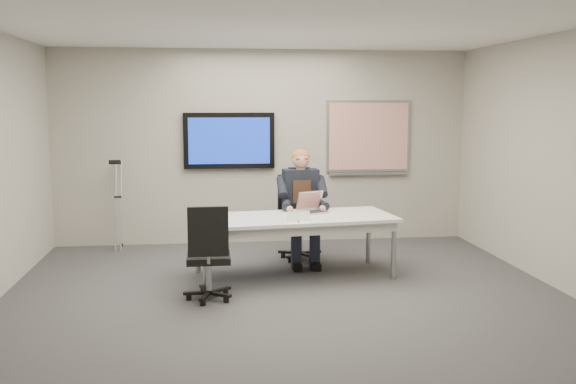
{
  "coord_description": "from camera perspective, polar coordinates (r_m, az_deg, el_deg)",
  "views": [
    {
      "loc": [
        -0.78,
        -6.29,
        2.03
      ],
      "look_at": [
        0.13,
        1.13,
        1.0
      ],
      "focal_mm": 40.0,
      "sensor_mm": 36.0,
      "label": 1
    }
  ],
  "objects": [
    {
      "name": "wall_front",
      "position": [
        3.44,
        6.3,
        -2.72
      ],
      "size": [
        6.0,
        0.02,
        2.8
      ],
      "primitive_type": "cube",
      "color": "#A9A599",
      "rests_on": "ground"
    },
    {
      "name": "ceiling",
      "position": [
        6.39,
        0.11,
        14.81
      ],
      "size": [
        6.0,
        6.0,
        0.02
      ],
      "primitive_type": "cube",
      "color": "white",
      "rests_on": "wall_back"
    },
    {
      "name": "tv_display",
      "position": [
        9.26,
        -5.25,
        4.57
      ],
      "size": [
        1.3,
        0.09,
        0.8
      ],
      "color": "black",
      "rests_on": "wall_back"
    },
    {
      "name": "office_chair_near",
      "position": [
        6.71,
        -7.05,
        -6.98
      ],
      "size": [
        0.48,
        0.48,
        1.01
      ],
      "rotation": [
        0.0,
        0.0,
        3.14
      ],
      "color": "black",
      "rests_on": "ground"
    },
    {
      "name": "wall_right",
      "position": [
        7.37,
        23.95,
        2.3
      ],
      "size": [
        0.02,
        6.0,
        2.8
      ],
      "primitive_type": "cube",
      "color": "#A9A599",
      "rests_on": "ground"
    },
    {
      "name": "whiteboard",
      "position": [
        9.56,
        7.16,
        4.83
      ],
      "size": [
        1.25,
        0.08,
        1.1
      ],
      "color": "#92959A",
      "rests_on": "wall_back"
    },
    {
      "name": "pen",
      "position": [
        7.15,
        0.95,
        -2.63
      ],
      "size": [
        0.03,
        0.15,
        0.01
      ],
      "primitive_type": "cylinder",
      "rotation": [
        0.0,
        1.57,
        1.45
      ],
      "color": "black",
      "rests_on": "conference_table"
    },
    {
      "name": "office_chair_far",
      "position": [
        8.45,
        0.96,
        -3.63
      ],
      "size": [
        0.63,
        0.63,
        1.1
      ],
      "rotation": [
        0.0,
        0.0,
        0.23
      ],
      "color": "black",
      "rests_on": "ground"
    },
    {
      "name": "name_tent",
      "position": [
        7.24,
        0.95,
        -2.14
      ],
      "size": [
        0.27,
        0.12,
        0.1
      ],
      "primitive_type": null,
      "rotation": [
        0.0,
        0.0,
        0.19
      ],
      "color": "white",
      "rests_on": "conference_table"
    },
    {
      "name": "wall_back",
      "position": [
        9.35,
        -2.18,
        4.01
      ],
      "size": [
        6.0,
        0.02,
        2.8
      ],
      "primitive_type": "cube",
      "color": "#A9A599",
      "rests_on": "ground"
    },
    {
      "name": "floor",
      "position": [
        6.66,
        0.1,
        -9.87
      ],
      "size": [
        6.0,
        6.0,
        0.02
      ],
      "primitive_type": "cube",
      "color": "#39393B",
      "rests_on": "ground"
    },
    {
      "name": "laptop",
      "position": [
        7.78,
        2.04,
        -1.36
      ],
      "size": [
        0.42,
        0.45,
        0.25
      ],
      "rotation": [
        0.0,
        0.0,
        0.43
      ],
      "color": "silver",
      "rests_on": "conference_table"
    },
    {
      "name": "conference_table",
      "position": [
        7.52,
        0.54,
        -2.79
      ],
      "size": [
        2.43,
        1.24,
        0.72
      ],
      "rotation": [
        0.0,
        0.0,
        0.12
      ],
      "color": "white",
      "rests_on": "ground"
    },
    {
      "name": "crutch",
      "position": [
        9.23,
        -14.85,
        -0.98
      ],
      "size": [
        0.32,
        0.78,
        1.37
      ],
      "primitive_type": null,
      "rotation": [
        -0.27,
        0.0,
        -0.19
      ],
      "color": "#9DA0A4",
      "rests_on": "ground"
    },
    {
      "name": "seated_person",
      "position": [
        8.15,
        1.3,
        -2.34
      ],
      "size": [
        0.46,
        0.79,
        1.45
      ],
      "rotation": [
        0.0,
        0.0,
        0.07
      ],
      "color": "#1F2434",
      "rests_on": "office_chair_far"
    }
  ]
}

